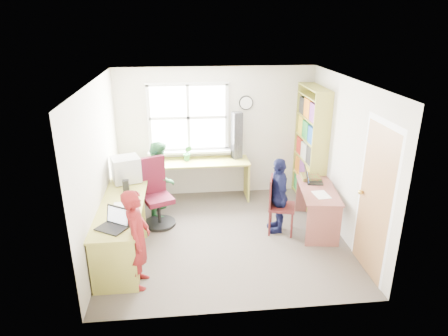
% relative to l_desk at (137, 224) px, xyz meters
% --- Properties ---
extents(room, '(3.64, 3.44, 2.44)m').
position_rel_l_desk_xyz_m(room, '(1.32, 0.38, 0.76)').
color(room, '#484039').
rests_on(room, ground).
extents(l_desk, '(2.38, 2.95, 0.75)m').
position_rel_l_desk_xyz_m(l_desk, '(0.00, 0.00, 0.00)').
color(l_desk, '#B7B049').
rests_on(l_desk, ground).
extents(right_desk, '(0.70, 1.24, 0.68)m').
position_rel_l_desk_xyz_m(right_desk, '(2.79, 0.42, 0.04)').
color(right_desk, brown).
rests_on(right_desk, ground).
extents(bookshelf, '(0.30, 1.02, 2.10)m').
position_rel_l_desk_xyz_m(bookshelf, '(2.96, 1.47, 0.55)').
color(bookshelf, '#B7B049').
rests_on(bookshelf, ground).
extents(swivel_chair, '(0.68, 0.68, 1.12)m').
position_rel_l_desk_xyz_m(swivel_chair, '(0.24, 0.84, 0.02)').
color(swivel_chair, black).
rests_on(swivel_chair, ground).
extents(wooden_chair, '(0.49, 0.49, 0.92)m').
position_rel_l_desk_xyz_m(wooden_chair, '(2.13, 0.37, 0.04)').
color(wooden_chair, '#511B1B').
rests_on(wooden_chair, ground).
extents(crt_monitor, '(0.51, 0.48, 0.41)m').
position_rel_l_desk_xyz_m(crt_monitor, '(-0.21, 0.88, 0.50)').
color(crt_monitor, silver).
rests_on(crt_monitor, l_desk).
extents(laptop_left, '(0.46, 0.44, 0.24)m').
position_rel_l_desk_xyz_m(laptop_left, '(-0.19, -0.60, 0.35)').
color(laptop_left, black).
rests_on(laptop_left, l_desk).
extents(laptop_right, '(0.35, 0.40, 0.24)m').
position_rel_l_desk_xyz_m(laptop_right, '(2.77, 0.75, 0.28)').
color(laptop_right, black).
rests_on(laptop_right, right_desk).
extents(speaker_a, '(0.10, 0.10, 0.18)m').
position_rel_l_desk_xyz_m(speaker_a, '(-0.18, 0.49, 0.38)').
color(speaker_a, black).
rests_on(speaker_a, l_desk).
extents(speaker_b, '(0.10, 0.10, 0.19)m').
position_rel_l_desk_xyz_m(speaker_b, '(-0.16, 1.04, 0.39)').
color(speaker_b, black).
rests_on(speaker_b, l_desk).
extents(cd_tower, '(0.21, 0.20, 0.86)m').
position_rel_l_desk_xyz_m(cd_tower, '(1.68, 1.82, 0.73)').
color(cd_tower, black).
rests_on(cd_tower, l_desk).
extents(game_box, '(0.32, 0.32, 0.06)m').
position_rel_l_desk_xyz_m(game_box, '(2.79, 0.86, 0.25)').
color(game_box, red).
rests_on(game_box, right_desk).
extents(paper_a, '(0.25, 0.33, 0.00)m').
position_rel_l_desk_xyz_m(paper_a, '(-0.18, -0.03, 0.30)').
color(paper_a, white).
rests_on(paper_a, l_desk).
extents(paper_b, '(0.24, 0.32, 0.00)m').
position_rel_l_desk_xyz_m(paper_b, '(2.76, 0.22, 0.22)').
color(paper_b, white).
rests_on(paper_b, right_desk).
extents(potted_plant, '(0.18, 0.16, 0.29)m').
position_rel_l_desk_xyz_m(potted_plant, '(0.77, 1.75, 0.44)').
color(potted_plant, '#2C6E38').
rests_on(potted_plant, l_desk).
extents(person_red, '(0.34, 0.49, 1.31)m').
position_rel_l_desk_xyz_m(person_red, '(0.10, -0.76, 0.20)').
color(person_red, maroon).
rests_on(person_red, ground).
extents(person_green, '(0.54, 0.67, 1.29)m').
position_rel_l_desk_xyz_m(person_green, '(0.30, 1.23, 0.19)').
color(person_green, '#286534').
rests_on(person_green, ground).
extents(person_navy, '(0.31, 0.72, 1.22)m').
position_rel_l_desk_xyz_m(person_navy, '(2.15, 0.42, 0.15)').
color(person_navy, '#13173E').
rests_on(person_navy, ground).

